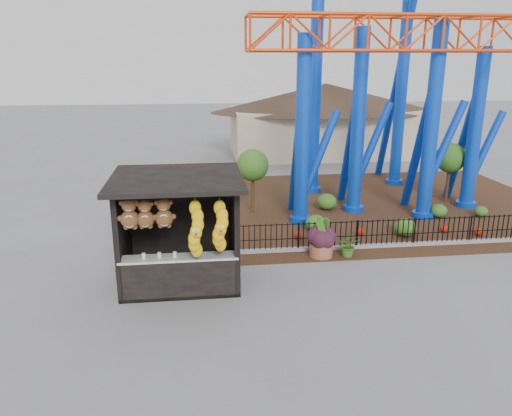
{
  "coord_description": "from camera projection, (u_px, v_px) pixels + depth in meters",
  "views": [
    {
      "loc": [
        -2.46,
        -12.15,
        6.13
      ],
      "look_at": [
        -0.79,
        1.5,
        2.0
      ],
      "focal_mm": 35.0,
      "sensor_mm": 36.0,
      "label": 1
    }
  ],
  "objects": [
    {
      "name": "terracotta_planter",
      "position": [
        321.0,
        248.0,
        16.03
      ],
      "size": [
        0.96,
        0.96,
        0.55
      ],
      "primitive_type": "cylinder",
      "rotation": [
        0.0,
        0.0,
        -0.34
      ],
      "color": "#985837",
      "rests_on": "ground"
    },
    {
      "name": "picket_fence",
      "position": [
        417.0,
        232.0,
        16.87
      ],
      "size": [
        12.2,
        0.06,
        1.0
      ],
      "primitive_type": null,
      "color": "black",
      "rests_on": "ground"
    },
    {
      "name": "landscaping",
      "position": [
        373.0,
        215.0,
        19.31
      ],
      "size": [
        8.26,
        4.43,
        0.67
      ],
      "color": "#305B1A",
      "rests_on": "mulch_bed"
    },
    {
      "name": "ground",
      "position": [
        292.0,
        293.0,
        13.6
      ],
      "size": [
        120.0,
        120.0,
        0.0
      ],
      "primitive_type": "plane",
      "color": "slate",
      "rests_on": "ground"
    },
    {
      "name": "prize_booth",
      "position": [
        178.0,
        233.0,
        13.65
      ],
      "size": [
        3.5,
        3.4,
        3.12
      ],
      "color": "black",
      "rests_on": "ground"
    },
    {
      "name": "pavilion",
      "position": [
        325.0,
        108.0,
        32.42
      ],
      "size": [
        15.0,
        15.0,
        4.8
      ],
      "color": "#BFAD8C",
      "rests_on": "ground"
    },
    {
      "name": "curb",
      "position": [
        391.0,
        245.0,
        16.89
      ],
      "size": [
        18.0,
        0.18,
        0.12
      ],
      "primitive_type": "cube",
      "color": "gray",
      "rests_on": "ground"
    },
    {
      "name": "potted_plant",
      "position": [
        349.0,
        245.0,
        15.99
      ],
      "size": [
        0.83,
        0.76,
        0.77
      ],
      "primitive_type": "imported",
      "rotation": [
        0.0,
        0.0,
        -0.26
      ],
      "color": "#2E591A",
      "rests_on": "ground"
    },
    {
      "name": "mulch_bed",
      "position": [
        347.0,
        205.0,
        21.66
      ],
      "size": [
        18.0,
        12.0,
        0.02
      ],
      "primitive_type": "cube",
      "color": "#331E11",
      "rests_on": "ground"
    },
    {
      "name": "planter_foliage",
      "position": [
        322.0,
        231.0,
        15.86
      ],
      "size": [
        0.7,
        0.7,
        0.64
      ],
      "primitive_type": "ellipsoid",
      "color": "#31131F",
      "rests_on": "terracotta_planter"
    },
    {
      "name": "roller_coaster",
      "position": [
        381.0,
        50.0,
        20.16
      ],
      "size": [
        11.0,
        6.37,
        10.82
      ],
      "color": "blue",
      "rests_on": "ground"
    }
  ]
}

